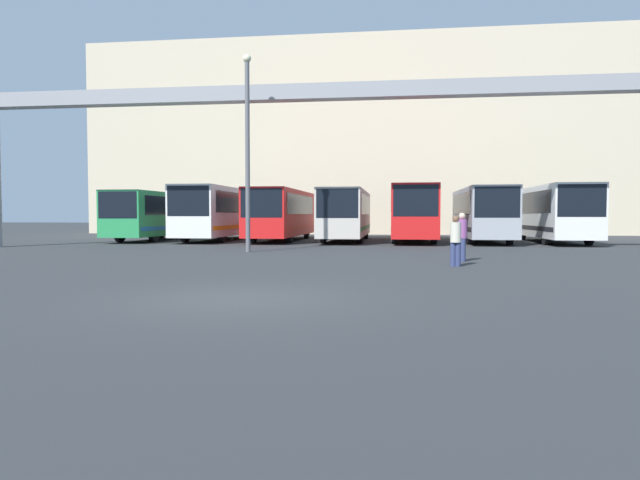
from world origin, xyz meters
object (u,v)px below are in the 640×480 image
at_px(pedestrian_near_right, 456,240).
at_px(lamp_post, 247,145).
at_px(bus_slot_1, 220,210).
at_px(bus_slot_0, 157,213).
at_px(bus_slot_2, 282,212).
at_px(bus_slot_3, 347,212).
at_px(bus_slot_4, 413,210).
at_px(bus_slot_6, 553,211).
at_px(bus_slot_5, 482,212).
at_px(pedestrian_mid_left, 462,236).

relative_size(pedestrian_near_right, lamp_post, 0.19).
relative_size(bus_slot_1, lamp_post, 1.33).
height_order(bus_slot_0, bus_slot_2, bus_slot_2).
bearing_deg(lamp_post, bus_slot_1, 113.24).
relative_size(bus_slot_3, pedestrian_near_right, 7.20).
xyz_separation_m(bus_slot_2, bus_slot_4, (8.11, -0.14, 0.08)).
bearing_deg(bus_slot_4, lamp_post, -124.38).
relative_size(bus_slot_4, lamp_post, 1.28).
xyz_separation_m(bus_slot_0, bus_slot_2, (8.11, 0.28, 0.07)).
bearing_deg(bus_slot_6, pedestrian_near_right, -113.66).
height_order(bus_slot_0, bus_slot_1, bus_slot_1).
bearing_deg(bus_slot_5, pedestrian_near_right, -100.97).
bearing_deg(bus_slot_6, bus_slot_0, 179.74).
bearing_deg(bus_slot_3, bus_slot_4, -4.36).
bearing_deg(lamp_post, bus_slot_0, 129.45).
distance_m(bus_slot_4, pedestrian_mid_left, 14.81).
distance_m(bus_slot_0, bus_slot_4, 16.22).
height_order(bus_slot_6, pedestrian_near_right, bus_slot_6).
xyz_separation_m(bus_slot_4, pedestrian_mid_left, (1.29, -14.72, -0.99)).
bearing_deg(bus_slot_6, bus_slot_3, 177.37).
distance_m(bus_slot_0, bus_slot_6, 24.32).
relative_size(bus_slot_0, bus_slot_3, 0.92).
distance_m(bus_slot_3, lamp_post, 11.99).
bearing_deg(pedestrian_near_right, pedestrian_mid_left, 84.74).
relative_size(bus_slot_1, pedestrian_near_right, 7.08).
distance_m(bus_slot_2, bus_slot_4, 8.11).
bearing_deg(bus_slot_1, lamp_post, -66.76).
bearing_deg(pedestrian_near_right, bus_slot_3, 112.36).
bearing_deg(pedestrian_mid_left, bus_slot_0, 24.46).
height_order(bus_slot_4, bus_slot_5, bus_slot_4).
height_order(bus_slot_1, bus_slot_3, bus_slot_1).
xyz_separation_m(bus_slot_2, bus_slot_5, (12.16, -0.46, 0.00)).
height_order(bus_slot_0, pedestrian_near_right, bus_slot_0).
distance_m(bus_slot_1, lamp_post, 12.34).
distance_m(bus_slot_4, pedestrian_near_right, 16.84).
bearing_deg(pedestrian_mid_left, lamp_post, 40.20).
xyz_separation_m(bus_slot_3, bus_slot_4, (4.05, -0.31, 0.11)).
xyz_separation_m(bus_slot_2, bus_slot_3, (4.05, 0.17, -0.03)).
bearing_deg(bus_slot_0, lamp_post, -50.55).
bearing_deg(pedestrian_near_right, bus_slot_0, 142.04).
distance_m(bus_slot_6, lamp_post, 18.99).
bearing_deg(bus_slot_4, bus_slot_6, -1.76).
distance_m(bus_slot_1, bus_slot_5, 16.22).
xyz_separation_m(bus_slot_3, bus_slot_6, (12.16, -0.56, 0.08)).
relative_size(bus_slot_1, bus_slot_4, 1.04).
xyz_separation_m(bus_slot_0, bus_slot_6, (24.32, -0.11, 0.13)).
xyz_separation_m(bus_slot_1, pedestrian_mid_left, (13.45, -14.94, -1.00)).
height_order(bus_slot_1, bus_slot_4, bus_slot_1).
bearing_deg(pedestrian_near_right, bus_slot_6, 72.65).
height_order(bus_slot_2, bus_slot_6, bus_slot_6).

